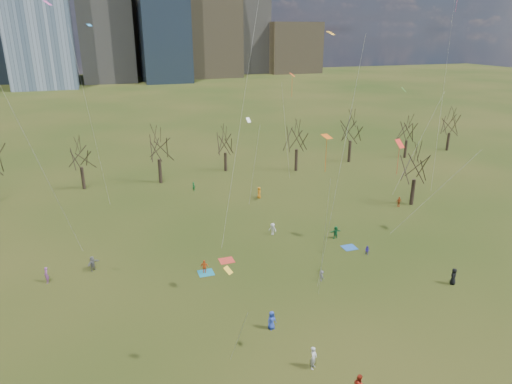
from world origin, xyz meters
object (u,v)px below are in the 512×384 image
object	(u,v)px
person_1	(313,358)
person_4	(205,267)
person_0	(272,320)
blanket_crimson	(227,261)
blanket_teal	(206,273)
blanket_navy	(349,247)

from	to	relation	value
person_1	person_4	xyz separation A→B (m)	(-4.46, 16.55, -0.19)
person_0	person_4	size ratio (longest dim) A/B	1.13
blanket_crimson	person_0	size ratio (longest dim) A/B	0.95
person_0	person_1	world-z (taller)	person_1
blanket_crimson	person_1	distance (m)	18.49
blanket_teal	blanket_crimson	size ratio (longest dim) A/B	1.00
blanket_teal	blanket_navy	size ratio (longest dim) A/B	1.00
blanket_teal	person_0	size ratio (longest dim) A/B	0.95
person_4	blanket_navy	bearing A→B (deg)	-162.04
blanket_navy	person_0	world-z (taller)	person_0
blanket_teal	blanket_crimson	bearing A→B (deg)	34.13
person_4	blanket_teal	bearing A→B (deg)	-177.40
person_4	blanket_crimson	bearing A→B (deg)	-130.13
blanket_navy	person_1	world-z (taller)	person_1
blanket_navy	blanket_teal	bearing A→B (deg)	-179.18
person_1	person_4	size ratio (longest dim) A/B	1.25
blanket_teal	person_1	xyz separation A→B (m)	(4.35, -16.52, 0.92)
blanket_crimson	person_4	xyz separation A→B (m)	(-2.89, -1.85, 0.73)
blanket_navy	person_4	xyz separation A→B (m)	(-17.30, -0.22, 0.73)
person_1	blanket_teal	bearing A→B (deg)	59.80
person_1	person_4	distance (m)	17.14
blanket_navy	person_1	bearing A→B (deg)	-127.43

